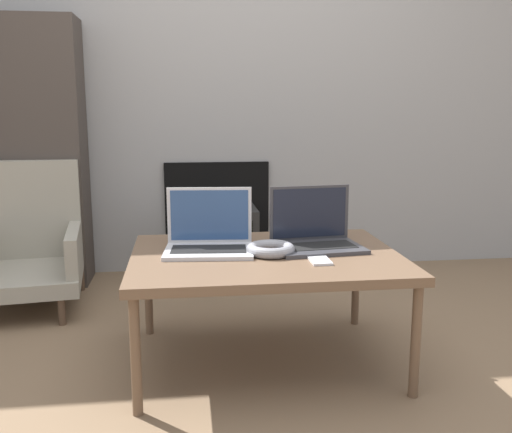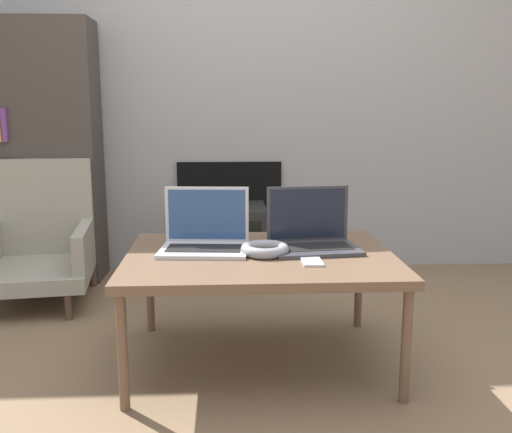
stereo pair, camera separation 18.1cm
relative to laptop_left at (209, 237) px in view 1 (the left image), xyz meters
The scene contains 10 objects.
ground_plane 0.66m from the laptop_left, 58.23° to the right, with size 14.00×14.00×0.00m, color #7A6047.
wall_back 1.58m from the laptop_left, 80.90° to the left, with size 7.00×0.08×2.60m.
table 0.25m from the laptop_left, 19.36° to the right, with size 1.06×0.80×0.46m.
laptop_left is the anchor object (origin of this frame).
laptop_right 0.44m from the laptop_left, ahead, with size 0.37×0.29×0.25m.
headphones 0.26m from the laptop_left, 21.45° to the right, with size 0.19×0.19×0.04m.
phone 0.46m from the laptop_left, 28.37° to the right, with size 0.07×0.14×0.01m.
tv 1.14m from the laptop_left, 84.26° to the left, with size 0.43×0.44×0.45m.
armchair 1.26m from the laptop_left, 138.73° to the left, with size 0.63×0.70×0.75m.
bookshelf 1.60m from the laptop_left, 132.54° to the left, with size 0.80×0.32×1.53m.
Camera 1 is at (-0.31, -1.90, 1.03)m, focal length 40.00 mm.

